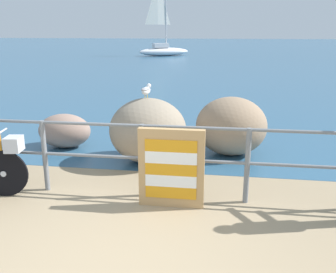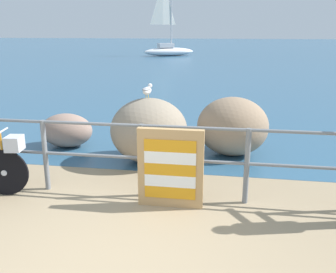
{
  "view_description": "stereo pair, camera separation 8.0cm",
  "coord_description": "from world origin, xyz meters",
  "px_view_note": "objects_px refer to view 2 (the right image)",
  "views": [
    {
      "loc": [
        1.05,
        -2.94,
        2.22
      ],
      "look_at": [
        0.29,
        2.17,
        0.75
      ],
      "focal_mm": 40.36,
      "sensor_mm": 36.0,
      "label": 1
    },
    {
      "loc": [
        1.13,
        -2.93,
        2.22
      ],
      "look_at": [
        0.29,
        2.17,
        0.75
      ],
      "focal_mm": 40.36,
      "sensor_mm": 36.0,
      "label": 2
    }
  ],
  "objects_px": {
    "breakwater_boulder_main": "(149,130)",
    "breakwater_boulder_left": "(67,130)",
    "sailboat": "(168,48)",
    "folded_deckchair_stack": "(170,168)",
    "seagull": "(147,90)",
    "breakwater_boulder_right": "(233,126)"
  },
  "relations": [
    {
      "from": "seagull",
      "to": "folded_deckchair_stack",
      "type": "bearing_deg",
      "value": -145.78
    },
    {
      "from": "breakwater_boulder_right",
      "to": "seagull",
      "type": "height_order",
      "value": "seagull"
    },
    {
      "from": "breakwater_boulder_main",
      "to": "breakwater_boulder_left",
      "type": "xyz_separation_m",
      "value": [
        -1.77,
        0.57,
        -0.23
      ]
    },
    {
      "from": "seagull",
      "to": "sailboat",
      "type": "height_order",
      "value": "sailboat"
    },
    {
      "from": "breakwater_boulder_right",
      "to": "breakwater_boulder_main",
      "type": "bearing_deg",
      "value": -156.63
    },
    {
      "from": "breakwater_boulder_left",
      "to": "sailboat",
      "type": "relative_size",
      "value": 0.17
    },
    {
      "from": "folded_deckchair_stack",
      "to": "sailboat",
      "type": "distance_m",
      "value": 28.75
    },
    {
      "from": "folded_deckchair_stack",
      "to": "breakwater_boulder_right",
      "type": "relative_size",
      "value": 0.81
    },
    {
      "from": "folded_deckchair_stack",
      "to": "seagull",
      "type": "height_order",
      "value": "seagull"
    },
    {
      "from": "breakwater_boulder_main",
      "to": "breakwater_boulder_right",
      "type": "distance_m",
      "value": 1.55
    },
    {
      "from": "breakwater_boulder_main",
      "to": "sailboat",
      "type": "relative_size",
      "value": 0.21
    },
    {
      "from": "breakwater_boulder_left",
      "to": "sailboat",
      "type": "height_order",
      "value": "sailboat"
    },
    {
      "from": "breakwater_boulder_left",
      "to": "breakwater_boulder_right",
      "type": "bearing_deg",
      "value": 0.72
    },
    {
      "from": "breakwater_boulder_right",
      "to": "seagull",
      "type": "relative_size",
      "value": 3.75
    },
    {
      "from": "folded_deckchair_stack",
      "to": "breakwater_boulder_main",
      "type": "relative_size",
      "value": 0.79
    },
    {
      "from": "breakwater_boulder_left",
      "to": "breakwater_boulder_right",
      "type": "xyz_separation_m",
      "value": [
        3.19,
        0.04,
        0.2
      ]
    },
    {
      "from": "folded_deckchair_stack",
      "to": "breakwater_boulder_right",
      "type": "distance_m",
      "value": 2.41
    },
    {
      "from": "breakwater_boulder_main",
      "to": "sailboat",
      "type": "xyz_separation_m",
      "value": [
        -4.0,
        26.71,
        0.15
      ]
    },
    {
      "from": "breakwater_boulder_left",
      "to": "breakwater_boulder_right",
      "type": "distance_m",
      "value": 3.19
    },
    {
      "from": "seagull",
      "to": "sailboat",
      "type": "distance_m",
      "value": 26.98
    },
    {
      "from": "folded_deckchair_stack",
      "to": "seagull",
      "type": "relative_size",
      "value": 3.04
    },
    {
      "from": "sailboat",
      "to": "seagull",
      "type": "bearing_deg",
      "value": -109.35
    }
  ]
}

